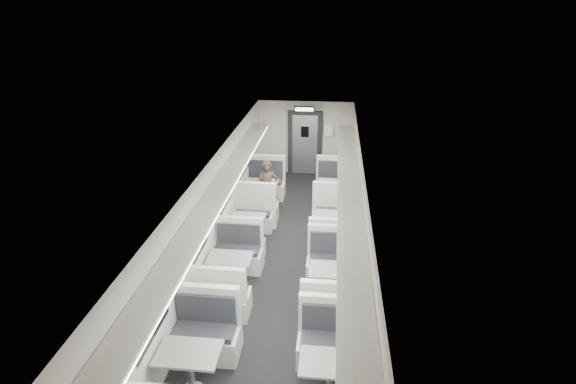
% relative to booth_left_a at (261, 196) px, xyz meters
% --- Properties ---
extents(room, '(3.24, 12.24, 2.64)m').
position_rel_booth_left_a_xyz_m(room, '(1.00, -3.08, 0.79)').
color(room, black).
rests_on(room, ground).
extents(booth_left_a, '(1.12, 2.28, 1.22)m').
position_rel_booth_left_a_xyz_m(booth_left_a, '(0.00, 0.00, 0.00)').
color(booth_left_a, silver).
rests_on(booth_left_a, room).
extents(booth_left_b, '(0.97, 1.98, 1.06)m').
position_rel_booth_left_a_xyz_m(booth_left_b, '(0.00, -1.87, -0.05)').
color(booth_left_b, silver).
rests_on(booth_left_b, room).
extents(booth_left_c, '(1.03, 2.10, 1.12)m').
position_rel_booth_left_a_xyz_m(booth_left_c, '(0.00, -3.74, -0.03)').
color(booth_left_c, silver).
rests_on(booth_left_c, room).
extents(booth_left_d, '(1.09, 2.20, 1.18)m').
position_rel_booth_left_a_xyz_m(booth_left_d, '(0.00, -6.33, -0.01)').
color(booth_left_d, silver).
rests_on(booth_left_d, room).
extents(booth_right_a, '(1.10, 2.22, 1.19)m').
position_rel_booth_left_a_xyz_m(booth_right_a, '(2.00, 0.25, -0.01)').
color(booth_right_a, silver).
rests_on(booth_right_a, room).
extents(booth_right_b, '(1.05, 2.14, 1.14)m').
position_rel_booth_left_a_xyz_m(booth_right_b, '(2.00, -1.69, -0.03)').
color(booth_right_b, silver).
rests_on(booth_right_b, room).
extents(booth_right_c, '(1.06, 2.15, 1.15)m').
position_rel_booth_left_a_xyz_m(booth_right_c, '(2.00, -3.97, -0.02)').
color(booth_right_c, silver).
rests_on(booth_right_c, room).
extents(booth_right_d, '(1.04, 2.12, 1.13)m').
position_rel_booth_left_a_xyz_m(booth_right_d, '(2.00, -6.28, -0.03)').
color(booth_right_d, silver).
rests_on(booth_right_d, room).
extents(passenger, '(0.62, 0.46, 1.53)m').
position_rel_booth_left_a_xyz_m(passenger, '(0.24, -0.33, 0.36)').
color(passenger, black).
rests_on(passenger, room).
extents(window_a, '(0.02, 1.18, 0.84)m').
position_rel_booth_left_a_xyz_m(window_a, '(-0.49, 0.32, 0.94)').
color(window_a, black).
rests_on(window_a, room).
extents(window_b, '(0.02, 1.18, 0.84)m').
position_rel_booth_left_a_xyz_m(window_b, '(-0.49, -1.88, 0.94)').
color(window_b, black).
rests_on(window_b, room).
extents(window_c, '(0.02, 1.18, 0.84)m').
position_rel_booth_left_a_xyz_m(window_c, '(-0.49, -4.08, 0.94)').
color(window_c, black).
rests_on(window_c, room).
extents(window_d, '(0.02, 1.18, 0.84)m').
position_rel_booth_left_a_xyz_m(window_d, '(-0.49, -6.28, 0.94)').
color(window_d, black).
rests_on(window_d, room).
extents(luggage_rack_left, '(0.46, 10.40, 0.09)m').
position_rel_booth_left_a_xyz_m(luggage_rack_left, '(-0.24, -3.38, 1.51)').
color(luggage_rack_left, silver).
rests_on(luggage_rack_left, room).
extents(luggage_rack_right, '(0.46, 10.40, 0.09)m').
position_rel_booth_left_a_xyz_m(luggage_rack_right, '(2.24, -3.38, 1.51)').
color(luggage_rack_right, silver).
rests_on(luggage_rack_right, room).
extents(vestibule_door, '(1.10, 0.13, 2.10)m').
position_rel_booth_left_a_xyz_m(vestibule_door, '(1.00, 2.86, 0.63)').
color(vestibule_door, black).
rests_on(vestibule_door, room).
extents(exit_sign, '(0.62, 0.12, 0.16)m').
position_rel_booth_left_a_xyz_m(exit_sign, '(1.00, 2.37, 1.87)').
color(exit_sign, black).
rests_on(exit_sign, room).
extents(wall_notice, '(0.32, 0.02, 0.40)m').
position_rel_booth_left_a_xyz_m(wall_notice, '(1.75, 2.84, 1.09)').
color(wall_notice, white).
rests_on(wall_notice, room).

